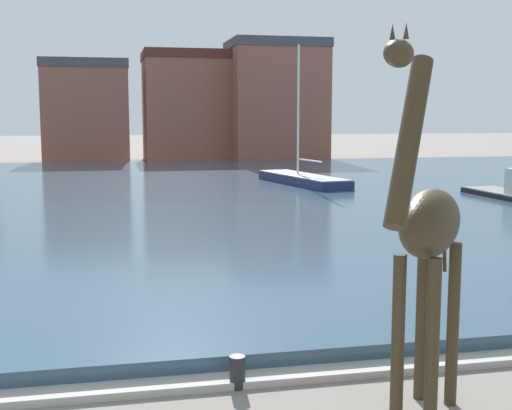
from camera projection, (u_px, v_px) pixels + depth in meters
name	position (u px, v px, depth m)	size (l,w,h in m)	color
harbor_water	(150.00, 196.00, 33.76)	(82.26, 47.59, 0.36)	#334C60
quay_edge_coping	(247.00, 379.00, 10.47)	(82.26, 0.50, 0.12)	#ADA89E
giraffe_statue	(427.00, 232.00, 8.85)	(2.20, 2.46, 5.06)	#382B19
sailboat_navy	(296.00, 181.00, 38.40)	(3.44, 9.33, 7.98)	navy
mooring_bollard	(237.00, 372.00, 10.27)	(0.24, 0.24, 0.50)	#232326
townhouse_corner_house	(86.00, 111.00, 60.13)	(7.46, 5.70, 9.01)	#8E5142
townhouse_wide_warehouse	(187.00, 107.00, 62.85)	(8.04, 7.48, 9.95)	#8E5142
townhouse_tall_gabled	(276.00, 101.00, 61.81)	(8.52, 7.01, 10.87)	#8E5142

